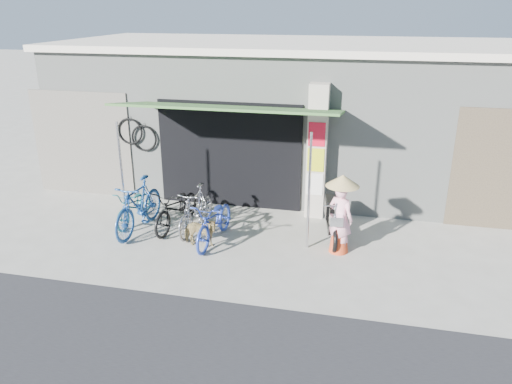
% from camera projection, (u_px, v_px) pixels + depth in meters
% --- Properties ---
extents(ground, '(80.00, 80.00, 0.00)m').
position_uv_depth(ground, '(255.00, 260.00, 9.46)').
color(ground, '#AAA69A').
rests_on(ground, ground).
extents(bicycle_shop, '(12.30, 5.30, 3.66)m').
position_uv_depth(bicycle_shop, '(297.00, 112.00, 13.46)').
color(bicycle_shop, gray).
rests_on(bicycle_shop, ground).
extents(shop_pillar, '(0.42, 0.44, 3.00)m').
position_uv_depth(shop_pillar, '(317.00, 152.00, 10.98)').
color(shop_pillar, '#B8AD9D').
rests_on(shop_pillar, ground).
extents(awning, '(4.60, 1.88, 2.72)m').
position_uv_depth(awning, '(229.00, 110.00, 10.24)').
color(awning, '#335B29').
rests_on(awning, ground).
extents(neighbour_left, '(2.60, 0.06, 2.60)m').
position_uv_depth(neighbour_left, '(82.00, 144.00, 12.41)').
color(neighbour_left, '#6B665B').
rests_on(neighbour_left, ground).
extents(bike_teal, '(0.58, 1.52, 0.79)m').
position_uv_depth(bike_teal, '(134.00, 206.00, 10.96)').
color(bike_teal, '#155A62').
rests_on(bike_teal, ground).
extents(bike_blue, '(0.67, 1.94, 1.14)m').
position_uv_depth(bike_blue, '(139.00, 206.00, 10.50)').
color(bike_blue, navy).
rests_on(bike_blue, ground).
extents(bike_black, '(0.85, 1.81, 0.91)m').
position_uv_depth(bike_black, '(177.00, 208.00, 10.70)').
color(bike_black, black).
rests_on(bike_black, ground).
extents(bike_silver, '(0.62, 1.68, 0.99)m').
position_uv_depth(bike_silver, '(196.00, 209.00, 10.52)').
color(bike_silver, '#9A999E').
rests_on(bike_silver, ground).
extents(bike_navy, '(0.74, 1.78, 0.91)m').
position_uv_depth(bike_navy, '(215.00, 221.00, 10.04)').
color(bike_navy, '#2339A0').
rests_on(bike_navy, ground).
extents(street_dog, '(0.74, 0.35, 0.62)m').
position_uv_depth(street_dog, '(200.00, 232.00, 9.89)').
color(street_dog, '#AB7F5A').
rests_on(street_dog, ground).
extents(moped, '(0.56, 1.71, 0.97)m').
position_uv_depth(moped, '(332.00, 218.00, 10.24)').
color(moped, black).
rests_on(moped, ground).
extents(nun, '(0.64, 0.64, 1.59)m').
position_uv_depth(nun, '(341.00, 214.00, 9.52)').
color(nun, '#FFABBD').
rests_on(nun, ground).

